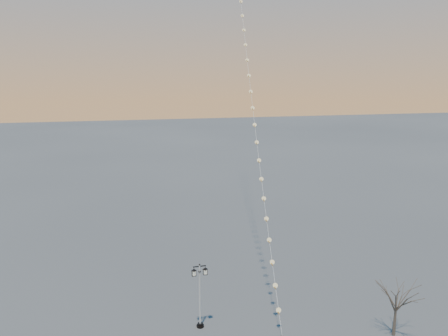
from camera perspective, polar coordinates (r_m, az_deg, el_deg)
name	(u,v)px	position (r m, az deg, el deg)	size (l,w,h in m)	color
street_lamp	(200,292)	(28.56, -3.26, -16.30)	(1.12, 0.49, 4.43)	black
bare_tree	(397,299)	(29.74, 22.12, -15.95)	(2.15, 2.15, 3.57)	#473B30
kite_train	(244,5)	(42.32, 2.72, 20.93)	(6.22, 36.34, 45.35)	#2F221A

